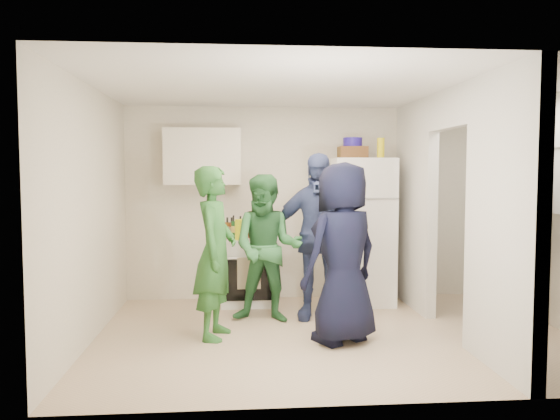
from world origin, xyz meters
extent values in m
plane|color=#CAB08E|center=(0.00, 0.00, 0.00)|extent=(4.80, 4.80, 0.00)
plane|color=silver|center=(0.00, 1.70, 1.25)|extent=(4.80, 0.00, 4.80)
plane|color=silver|center=(0.00, -1.70, 1.25)|extent=(4.80, 0.00, 4.80)
plane|color=silver|center=(-2.40, 0.00, 1.25)|extent=(0.00, 3.40, 3.40)
plane|color=white|center=(0.00, 0.00, 2.50)|extent=(4.80, 4.80, 0.00)
cube|color=silver|center=(1.20, 1.10, 1.25)|extent=(0.12, 1.20, 2.50)
cube|color=silver|center=(1.20, -1.10, 1.25)|extent=(0.12, 1.20, 2.50)
cube|color=silver|center=(1.20, 0.00, 2.30)|extent=(0.12, 1.00, 0.40)
cube|color=white|center=(-0.84, 1.37, 0.42)|extent=(0.70, 0.59, 0.84)
cube|color=silver|center=(-1.40, 1.52, 1.85)|extent=(0.95, 0.34, 0.70)
cube|color=white|center=(0.58, 1.34, 0.91)|extent=(0.75, 0.73, 1.83)
cube|color=brown|center=(0.48, 1.39, 1.90)|extent=(0.35, 0.25, 0.15)
cylinder|color=#231593|center=(0.48, 1.39, 2.03)|extent=(0.24, 0.24, 0.11)
cylinder|color=yellow|center=(0.80, 1.24, 1.95)|extent=(0.09, 0.09, 0.25)
cylinder|color=white|center=(0.05, 1.68, 1.70)|extent=(0.22, 0.02, 0.22)
cube|color=olive|center=(0.00, 1.65, 1.35)|extent=(0.35, 0.08, 0.03)
cube|color=black|center=(2.38, 0.20, 1.65)|extent=(0.03, 0.70, 0.80)
cube|color=white|center=(2.36, 0.20, 1.65)|extent=(0.04, 0.76, 0.86)
cube|color=white|center=(2.34, 0.20, 2.00)|extent=(0.04, 0.82, 0.18)
cylinder|color=#E9F214|center=(-0.96, 1.15, 0.97)|extent=(0.09, 0.09, 0.25)
cylinder|color=#C30D36|center=(-0.62, 1.17, 0.90)|extent=(0.09, 0.09, 0.12)
imported|color=#316B2B|center=(-1.20, 0.01, 0.86)|extent=(0.53, 0.70, 1.71)
imported|color=#35783E|center=(-0.65, 0.56, 0.82)|extent=(0.91, 0.78, 1.63)
imported|color=#384A7B|center=(-0.08, 0.64, 0.93)|extent=(1.18, 0.79, 1.87)
imported|color=black|center=(0.04, -0.24, 0.88)|extent=(1.02, 0.92, 1.75)
imported|color=black|center=(1.88, 0.26, 0.93)|extent=(0.86, 1.29, 1.86)
cylinder|color=brown|center=(-1.10, 1.48, 0.96)|extent=(0.07, 0.07, 0.25)
cylinder|color=#194D20|center=(-1.02, 1.29, 0.98)|extent=(0.06, 0.06, 0.29)
cylinder|color=#A8ADB6|center=(-0.93, 1.51, 0.97)|extent=(0.06, 0.06, 0.26)
cylinder|color=#622B11|center=(-0.81, 1.33, 0.97)|extent=(0.06, 0.06, 0.26)
cylinder|color=#949AA4|center=(-0.73, 1.55, 0.98)|extent=(0.06, 0.06, 0.27)
cylinder|color=#174019|center=(-0.65, 1.40, 0.97)|extent=(0.06, 0.06, 0.27)
cylinder|color=#A07234|center=(-0.56, 1.53, 1.00)|extent=(0.06, 0.06, 0.31)
cylinder|color=#A3ACAF|center=(-1.15, 1.23, 0.97)|extent=(0.06, 0.06, 0.25)
cylinder|color=#603810|center=(-0.77, 1.48, 0.97)|extent=(0.06, 0.06, 0.27)
cylinder|color=#1E581E|center=(-0.55, 1.25, 0.97)|extent=(0.06, 0.06, 0.26)
cylinder|color=brown|center=(-1.04, 1.42, 0.97)|extent=(0.07, 0.07, 0.25)
camera|label=1|loc=(-1.00, -5.40, 1.65)|focal=35.00mm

